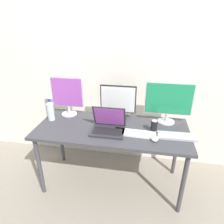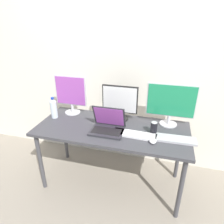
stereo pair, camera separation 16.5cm
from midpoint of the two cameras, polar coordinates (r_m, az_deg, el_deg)
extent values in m
plane|color=gray|center=(2.54, -1.97, -19.20)|extent=(16.00, 16.00, 0.00)
cube|color=silver|center=(2.44, 0.51, 13.98)|extent=(7.00, 0.08, 2.60)
cylinder|color=#424247|center=(2.34, -21.98, -14.27)|extent=(0.04, 0.04, 0.71)
cylinder|color=#424247|center=(2.08, 17.36, -19.26)|extent=(0.04, 0.04, 0.71)
cylinder|color=#424247|center=(2.74, -16.02, -7.12)|extent=(0.04, 0.04, 0.71)
cylinder|color=#424247|center=(2.52, 16.06, -10.25)|extent=(0.04, 0.04, 0.71)
cube|color=#3D3D42|center=(2.10, -2.26, -4.87)|extent=(1.58, 0.69, 0.03)
cylinder|color=silver|center=(2.44, -13.97, -0.53)|extent=(0.18, 0.18, 0.01)
cylinder|color=silver|center=(2.42, -14.10, 0.61)|extent=(0.03, 0.03, 0.09)
cube|color=silver|center=(2.34, -14.66, 5.54)|extent=(0.38, 0.02, 0.35)
cube|color=#A54CB2|center=(2.33, -14.79, 5.43)|extent=(0.35, 0.01, 0.32)
cylinder|color=black|center=(2.27, -0.40, -1.73)|extent=(0.20, 0.20, 0.01)
cylinder|color=black|center=(2.25, -0.40, -0.79)|extent=(0.03, 0.03, 0.07)
cube|color=black|center=(2.18, -0.42, 3.68)|extent=(0.39, 0.02, 0.31)
cube|color=white|center=(2.16, -0.48, 3.56)|extent=(0.37, 0.01, 0.28)
cylinder|color=silver|center=(2.25, 13.16, -2.69)|extent=(0.18, 0.18, 0.01)
cylinder|color=silver|center=(2.23, 13.29, -1.54)|extent=(0.03, 0.03, 0.09)
cube|color=silver|center=(2.14, 13.86, 3.71)|extent=(0.50, 0.02, 0.35)
cube|color=#1E8C59|center=(2.13, 13.88, 3.59)|extent=(0.47, 0.01, 0.33)
cube|color=#2D2D33|center=(2.01, -3.55, -5.53)|extent=(0.33, 0.25, 0.02)
cube|color=black|center=(1.99, -3.69, -5.52)|extent=(0.29, 0.14, 0.00)
cube|color=#2D2D33|center=(2.01, -3.13, -1.29)|extent=(0.33, 0.10, 0.24)
cube|color=#A54CB2|center=(2.01, -3.17, -1.44)|extent=(0.30, 0.09, 0.21)
cube|color=white|center=(1.97, 4.31, -6.16)|extent=(0.43, 0.15, 0.02)
cube|color=#B2B2B7|center=(2.00, 15.59, -6.70)|extent=(0.38, 0.14, 0.02)
ellipsoid|color=silver|center=(1.90, 9.64, -7.60)|extent=(0.08, 0.10, 0.03)
cylinder|color=silver|center=(2.33, -19.08, 0.01)|extent=(0.07, 0.07, 0.20)
cone|color=silver|center=(2.29, -19.48, 2.57)|extent=(0.07, 0.07, 0.03)
cylinder|color=#1938B2|center=(2.28, -19.57, 3.15)|extent=(0.03, 0.03, 0.02)
cylinder|color=black|center=(2.01, 9.63, -4.12)|extent=(0.07, 0.07, 0.12)
cylinder|color=silver|center=(1.98, 9.76, -2.53)|extent=(0.06, 0.06, 0.00)
camera|label=1|loc=(0.08, -92.35, -1.10)|focal=32.00mm
camera|label=2|loc=(0.08, 87.65, 1.10)|focal=32.00mm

